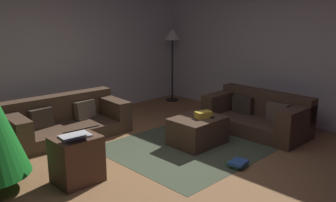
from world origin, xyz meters
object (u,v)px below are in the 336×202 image
object	(u,v)px
couch_right	(258,116)
laptop	(77,134)
ottoman	(198,131)
corner_lamp	(172,40)
gift_box	(203,115)
couch_left	(65,121)
tv_remote	(210,116)
book_stack	(238,164)
side_table	(77,159)

from	to	relation	value
couch_right	laptop	bearing A→B (deg)	82.64
couch_right	ottoman	size ratio (longest dim) A/B	2.13
couch_right	corner_lamp	xyz separation A→B (m)	(0.47, 2.51, 1.09)
laptop	corner_lamp	distance (m)	4.23
ottoman	gift_box	xyz separation A→B (m)	(0.06, -0.05, 0.26)
gift_box	corner_lamp	bearing A→B (deg)	54.91
gift_box	laptop	distance (m)	2.04
laptop	corner_lamp	world-z (taller)	corner_lamp
ottoman	corner_lamp	xyz separation A→B (m)	(1.65, 2.20, 1.15)
laptop	couch_left	bearing A→B (deg)	66.29
gift_box	tv_remote	world-z (taller)	gift_box
ottoman	couch_left	bearing A→B (deg)	125.39
couch_left	book_stack	world-z (taller)	couch_left
couch_left	side_table	distance (m)	1.73
laptop	book_stack	distance (m)	2.08
couch_left	gift_box	size ratio (longest dim) A/B	7.90
side_table	laptop	size ratio (longest dim) A/B	1.34
gift_box	side_table	xyz separation A→B (m)	(-2.02, 0.23, -0.18)
couch_right	laptop	size ratio (longest dim) A/B	3.99
corner_lamp	ottoman	bearing A→B (deg)	-126.83
tv_remote	gift_box	bearing A→B (deg)	177.10
couch_left	corner_lamp	bearing A→B (deg)	-167.45
couch_right	side_table	xyz separation A→B (m)	(-3.13, 0.49, 0.01)
ottoman	laptop	distance (m)	2.01
couch_right	side_table	distance (m)	3.17
book_stack	corner_lamp	bearing A→B (deg)	58.67
couch_right	corner_lamp	bearing A→B (deg)	-10.17
corner_lamp	laptop	bearing A→B (deg)	-149.97
ottoman	laptop	size ratio (longest dim) A/B	1.88
book_stack	corner_lamp	world-z (taller)	corner_lamp
ottoman	gift_box	bearing A→B (deg)	-39.42
couch_right	laptop	xyz separation A→B (m)	(-3.14, 0.43, 0.35)
side_table	book_stack	bearing A→B (deg)	-32.48
tv_remote	side_table	bearing A→B (deg)	-159.90
book_stack	side_table	bearing A→B (deg)	147.52
side_table	book_stack	size ratio (longest dim) A/B	1.98
tv_remote	couch_right	bearing A→B (deg)	16.40
tv_remote	corner_lamp	size ratio (longest dim) A/B	0.10
side_table	corner_lamp	world-z (taller)	corner_lamp
gift_box	corner_lamp	distance (m)	2.89
corner_lamp	book_stack	bearing A→B (deg)	-121.33
couch_left	gift_box	world-z (taller)	couch_left
gift_box	corner_lamp	xyz separation A→B (m)	(1.58, 2.25, 0.90)
tv_remote	corner_lamp	bearing A→B (deg)	84.98
gift_box	laptop	xyz separation A→B (m)	(-2.02, 0.17, 0.15)
couch_right	book_stack	bearing A→B (deg)	113.21
laptop	book_stack	xyz separation A→B (m)	(1.71, -1.03, -0.57)
couch_left	tv_remote	xyz separation A→B (m)	(1.40, -1.86, 0.18)
couch_left	ottoman	distance (m)	2.14
laptop	corner_lamp	xyz separation A→B (m)	(3.61, 2.08, 0.74)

